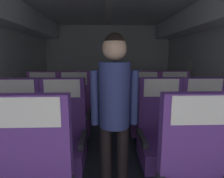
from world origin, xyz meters
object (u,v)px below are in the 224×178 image
seat_b_right_window (161,138)px  seat_c_left_window (43,115)px  seat_c_left_aisle (75,114)px  seat_c_right_window (145,114)px  seat_b_left_window (17,140)px  flight_attendant (114,102)px  seat_b_right_aisle (204,137)px  seat_b_left_aisle (63,140)px  seat_c_right_aisle (175,113)px

seat_b_right_window → seat_c_left_window: bearing=151.9°
seat_c_left_aisle → seat_c_right_window: (1.11, -0.01, 0.00)m
seat_b_left_window → seat_c_left_aisle: size_ratio=1.00×
seat_b_right_window → seat_c_right_window: bearing=90.1°
seat_b_left_window → seat_c_left_window: same height
seat_c_left_window → flight_attendant: bearing=-47.6°
seat_b_left_window → seat_c_left_window: size_ratio=1.00×
seat_b_right_aisle → seat_c_left_aisle: (-1.61, 0.87, 0.00)m
seat_b_right_aisle → flight_attendant: flight_attendant is taller
seat_c_right_window → seat_c_left_aisle: bearing=179.7°
seat_b_left_window → seat_c_right_window: same height
seat_b_right_aisle → seat_b_left_aisle: bearing=179.8°
seat_b_right_window → seat_c_right_aisle: 1.00m
seat_c_left_window → flight_attendant: 1.65m
seat_b_left_window → seat_c_right_aisle: (2.09, 0.86, 0.00)m
seat_c_left_window → flight_attendant: flight_attendant is taller
seat_c_right_window → flight_attendant: (-0.54, -1.16, 0.50)m
seat_c_right_window → seat_c_right_aisle: bearing=1.1°
seat_b_right_aisle → flight_attendant: (-1.04, -0.29, 0.50)m
seat_c_left_aisle → seat_c_right_aisle: (1.60, 0.00, 0.00)m
seat_c_left_window → seat_b_right_aisle: bearing=-22.4°
seat_b_left_aisle → seat_c_left_aisle: 0.87m
seat_b_left_aisle → seat_c_left_aisle: same height
seat_b_left_aisle → seat_b_right_window: (1.10, 0.00, 0.00)m
seat_b_left_aisle → seat_c_right_aisle: same height
seat_b_left_aisle → seat_c_left_window: 1.00m
seat_c_right_window → seat_b_right_window: bearing=-89.9°
seat_c_left_window → seat_b_right_window: bearing=-28.1°
seat_b_left_window → seat_c_left_window: bearing=90.0°
seat_c_left_aisle → seat_c_right_aisle: 1.60m
seat_b_right_window → seat_c_left_aisle: size_ratio=1.00×
seat_b_left_aisle → seat_c_right_window: same height
seat_c_left_window → seat_c_right_window: (1.60, 0.00, 0.00)m
seat_b_left_window → seat_c_left_aisle: (0.49, 0.86, 0.00)m
seat_c_left_aisle → seat_c_right_window: size_ratio=1.00×
seat_b_left_window → seat_b_right_aisle: (2.10, -0.01, 0.00)m
seat_c_right_aisle → flight_attendant: (-1.03, -1.17, 0.50)m
seat_b_right_window → seat_c_right_aisle: (0.48, 0.87, 0.00)m
seat_b_right_window → flight_attendant: bearing=-150.9°
seat_b_left_aisle → seat_b_right_aisle: bearing=-0.2°
seat_b_left_window → flight_attendant: flight_attendant is taller
seat_b_right_window → flight_attendant: size_ratio=0.72×
seat_c_left_window → seat_c_right_aisle: same height
seat_b_left_aisle → seat_c_left_window: same height
seat_b_right_aisle → flight_attendant: bearing=-164.2°
seat_b_left_window → seat_b_left_aisle: same height
seat_c_right_aisle → seat_c_right_window: (-0.49, -0.01, 0.00)m
seat_b_left_window → seat_b_right_window: 1.61m
seat_b_left_window → flight_attendant: bearing=-16.2°
seat_b_right_aisle → seat_b_left_window: bearing=179.6°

